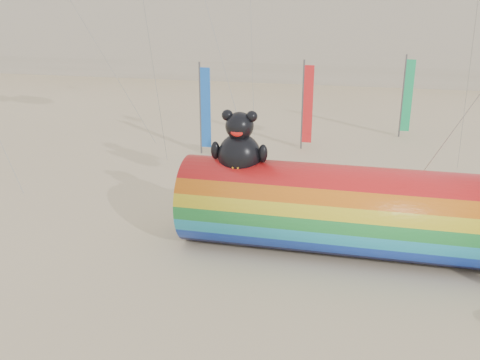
# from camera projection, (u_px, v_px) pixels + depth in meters

# --- Properties ---
(ground) EXTENTS (160.00, 160.00, 0.00)m
(ground) POSITION_uv_depth(u_px,v_px,m) (216.00, 258.00, 18.63)
(ground) COLOR #CCB58C
(ground) RESTS_ON ground
(windsock_assembly) EXTENTS (10.87, 3.31, 5.01)m
(windsock_assembly) POSITION_uv_depth(u_px,v_px,m) (335.00, 207.00, 18.62)
(windsock_assembly) COLOR red
(windsock_assembly) RESTS_ON ground
(festival_banners) EXTENTS (11.90, 6.62, 5.20)m
(festival_banners) POSITION_uv_depth(u_px,v_px,m) (310.00, 103.00, 31.42)
(festival_banners) COLOR #59595E
(festival_banners) RESTS_ON ground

